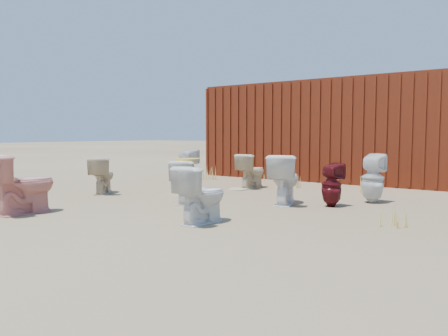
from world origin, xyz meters
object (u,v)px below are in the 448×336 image
Objects in this scene: shipping_container at (329,131)px; toilet_back_e at (373,178)px; toilet_back_beige_left at (102,175)px; loose_tank at (185,185)px; toilet_front_c at (284,179)px; toilet_front_maroon at (332,185)px; toilet_front_pink at (24,184)px; toilet_back_yellowlid at (188,182)px; toilet_front_e at (202,195)px; toilet_back_a at (187,169)px; toilet_back_beige_right at (252,171)px.

shipping_container is 4.15m from toilet_back_e.
loose_tank is (1.30, 0.88, -0.17)m from toilet_back_beige_left.
toilet_back_beige_left is at bearing -113.71° from shipping_container.
toilet_front_maroon is at bearing 178.76° from toilet_front_c.
toilet_front_pink reaches higher than toilet_back_yellowlid.
toilet_back_beige_left is at bearing 32.50° from toilet_front_maroon.
toilet_front_pink is 3.91m from toilet_front_c.
toilet_front_pink reaches higher than toilet_back_e.
toilet_front_e is 0.89× the size of toilet_back_a.
toilet_back_e is (2.44, 1.80, 0.05)m from toilet_back_yellowlid.
loose_tank is (-1.95, 1.93, -0.19)m from toilet_front_e.
toilet_back_beige_left is 1.39× the size of loose_tank.
toilet_back_e is at bearing 166.48° from toilet_back_beige_left.
toilet_back_a is (-3.25, 0.37, 0.07)m from toilet_front_maroon.
toilet_back_yellowlid reaches higher than loose_tank.
shipping_container is 7.46× the size of toilet_front_c.
toilet_back_beige_left is (-0.79, 2.01, -0.08)m from toilet_front_pink.
toilet_back_beige_left is at bearing -15.48° from toilet_back_yellowlid.
shipping_container is at bearing -49.72° from toilet_front_maroon.
toilet_front_e is at bearing -37.61° from loose_tank.
toilet_back_beige_left is 3.01m from toilet_back_beige_right.
toilet_front_e is at bearing 134.49° from toilet_back_a.
toilet_back_yellowlid is (0.22, -2.30, -0.00)m from toilet_back_beige_right.
toilet_back_beige_right is 2.32m from toilet_back_yellowlid.
toilet_front_pink is at bearing 60.56° from toilet_front_maroon.
toilet_front_maroon is 2.83m from loose_tank.
toilet_back_e reaches higher than toilet_back_beige_left.
toilet_back_a reaches higher than toilet_back_beige_right.
toilet_front_e is (0.92, -6.37, -0.83)m from shipping_container.
toilet_front_c is at bearing -128.94° from toilet_front_pink.
toilet_back_e is (1.26, 2.92, 0.04)m from toilet_front_e.
toilet_back_beige_right reaches higher than toilet_back_beige_left.
toilet_front_c is (1.06, -4.41, -0.80)m from shipping_container.
toilet_back_a is at bearing -88.21° from toilet_front_pink.
toilet_front_e is 0.91× the size of toilet_back_e.
loose_tank is at bearing 71.44° from toilet_back_beige_right.
toilet_front_pink is 4.56m from toilet_front_maroon.
toilet_front_e reaches higher than loose_tank.
toilet_back_beige_left is (-3.25, 1.06, -0.02)m from toilet_front_e.
loose_tank is at bearing 22.15° from toilet_front_maroon.
toilet_front_e is 1.63m from toilet_back_yellowlid.
shipping_container is 4.67m from loose_tank.
shipping_container reaches higher than toilet_front_c.
toilet_front_e is (-0.14, -1.96, -0.03)m from toilet_front_c.
toilet_back_beige_right is 2.71m from toilet_back_e.
toilet_back_e is at bearing -57.68° from shipping_container.
toilet_back_e is at bearing -130.95° from toilet_front_pink.
toilet_back_beige_right is at bearing -11.80° from toilet_front_maroon.
shipping_container reaches higher than toilet_back_beige_left.
toilet_back_beige_right is at bearing -101.82° from toilet_back_yellowlid.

